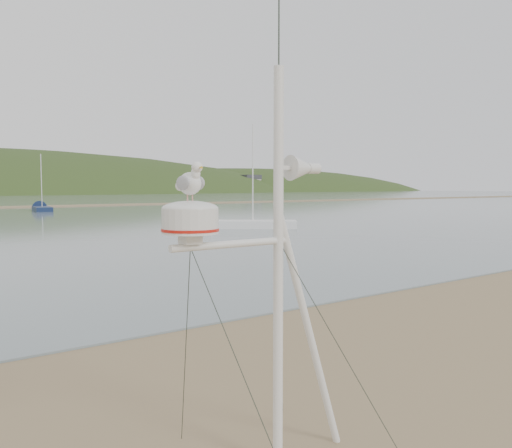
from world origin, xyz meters
TOP-DOWN VIEW (x-y plane):
  - mast_rig at (1.20, -1.06)m, footprint 2.11×2.25m
  - sailboat_white_near at (17.36, 24.47)m, footprint 6.98×6.03m
  - sailboat_blue_far at (15.14, 58.30)m, footprint 2.76×7.05m

SIDE VIEW (x-z plane):
  - sailboat_white_near at x=17.36m, z-range -3.39..4.00m
  - sailboat_blue_far at x=15.14m, z-range -3.12..3.72m
  - mast_rig at x=1.20m, z-range -1.23..3.53m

